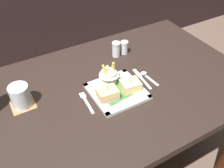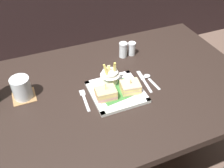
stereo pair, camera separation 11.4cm
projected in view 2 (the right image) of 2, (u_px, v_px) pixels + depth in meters
name	position (u px, v px, depth m)	size (l,w,h in m)	color
dining_table	(108.00, 102.00, 1.23)	(1.40, 0.84, 0.76)	black
square_plate	(117.00, 92.00, 1.15)	(0.23, 0.23, 0.02)	white
sandwich_half_left	(106.00, 93.00, 1.10)	(0.09, 0.07, 0.08)	#E5C282
sandwich_half_right	(130.00, 87.00, 1.13)	(0.09, 0.08, 0.06)	#E0B688
fries_cup	(110.00, 75.00, 1.16)	(0.09, 0.09, 0.11)	white
drink_coaster	(24.00, 97.00, 1.13)	(0.10, 0.10, 0.00)	#9E7347
water_glass	(22.00, 89.00, 1.10)	(0.08, 0.08, 0.10)	silver
fork	(85.00, 99.00, 1.12)	(0.03, 0.14, 0.00)	silver
knife	(144.00, 80.00, 1.22)	(0.03, 0.17, 0.00)	silver
spoon	(149.00, 78.00, 1.23)	(0.03, 0.12, 0.01)	silver
salt_shaker	(123.00, 51.00, 1.35)	(0.05, 0.05, 0.08)	silver
pepper_shaker	(132.00, 49.00, 1.37)	(0.04, 0.04, 0.07)	silver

